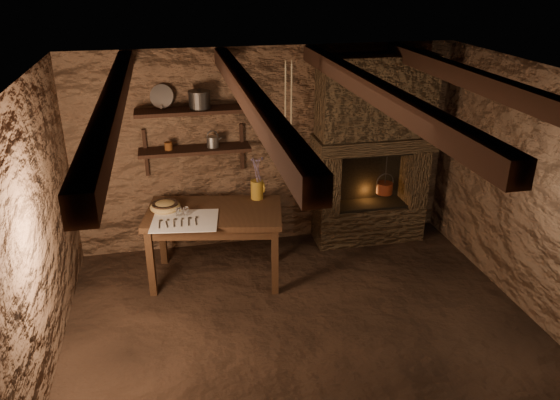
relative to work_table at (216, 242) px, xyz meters
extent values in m
plane|color=black|center=(0.72, -1.20, -0.44)|extent=(4.50, 4.50, 0.00)
cube|color=brown|center=(0.72, 0.80, 0.76)|extent=(4.50, 0.04, 2.40)
cube|color=brown|center=(0.72, -3.20, 0.76)|extent=(4.50, 0.04, 2.40)
cube|color=brown|center=(-1.53, -1.20, 0.76)|extent=(0.04, 4.00, 2.40)
cube|color=brown|center=(2.97, -1.20, 0.76)|extent=(0.04, 4.00, 2.40)
cube|color=black|center=(0.72, -1.20, 1.96)|extent=(4.50, 4.00, 0.04)
cube|color=black|center=(-0.78, -1.20, 1.87)|extent=(0.14, 3.95, 0.16)
cube|color=black|center=(0.22, -1.20, 1.87)|extent=(0.14, 3.95, 0.16)
cube|color=black|center=(1.22, -1.20, 1.87)|extent=(0.14, 3.95, 0.16)
cube|color=black|center=(2.22, -1.20, 1.87)|extent=(0.14, 3.95, 0.16)
cube|color=black|center=(-0.13, 0.64, 0.86)|extent=(1.25, 0.30, 0.04)
cube|color=black|center=(-0.13, 0.64, 1.31)|extent=(1.25, 0.30, 0.04)
cube|color=#34271A|center=(1.97, 0.56, -0.21)|extent=(1.35, 0.45, 0.45)
cube|color=#34271A|center=(1.41, 0.56, 0.39)|extent=(0.23, 0.45, 0.75)
cube|color=#34271A|center=(2.53, 0.56, 0.39)|extent=(0.23, 0.45, 0.75)
cube|color=#34271A|center=(1.97, 0.53, 0.84)|extent=(1.43, 0.51, 0.16)
cube|color=#34271A|center=(1.97, 0.56, 1.39)|extent=(1.35, 0.45, 0.94)
cube|color=black|center=(1.97, 0.76, 0.39)|extent=(0.90, 0.06, 0.75)
cube|color=#311D11|center=(0.00, 0.00, 0.35)|extent=(1.55, 1.06, 0.06)
cube|color=#311D11|center=(0.00, 0.00, 0.25)|extent=(1.41, 0.92, 0.10)
cube|color=silver|center=(-0.31, -0.19, 0.38)|extent=(0.73, 0.62, 0.01)
cylinder|color=#9E741E|center=(0.51, 0.23, 0.48)|extent=(0.18, 0.18, 0.21)
torus|color=#9E741E|center=(0.58, 0.23, 0.51)|extent=(0.02, 0.12, 0.12)
ellipsoid|color=olive|center=(-0.50, 0.12, 0.42)|extent=(0.38, 0.38, 0.11)
cylinder|color=#2B2926|center=(-0.05, 0.64, 1.42)|extent=(0.25, 0.25, 0.18)
cylinder|color=#959691|center=(-0.44, 0.74, 1.46)|extent=(0.28, 0.19, 0.26)
cylinder|color=#613113|center=(-0.42, 0.64, 0.92)|extent=(0.09, 0.09, 0.09)
cylinder|color=maroon|center=(2.15, 0.52, 0.25)|extent=(0.23, 0.23, 0.14)
torus|color=#2B2926|center=(2.15, 0.52, 0.33)|extent=(0.22, 0.01, 0.22)
cylinder|color=#2B2926|center=(2.15, 0.52, 0.50)|extent=(0.01, 0.01, 0.44)
camera|label=1|loc=(-0.39, -5.30, 2.80)|focal=35.00mm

